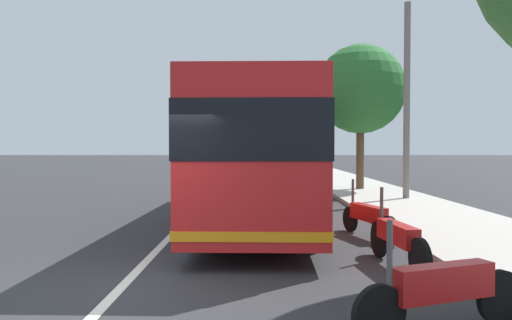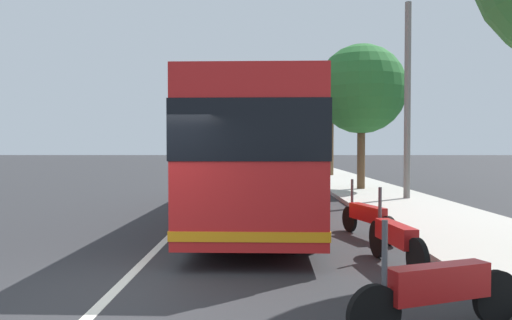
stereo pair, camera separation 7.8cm
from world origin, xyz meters
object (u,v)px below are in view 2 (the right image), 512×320
(coach_bus, at_px, (259,151))
(utility_pole, at_px, (407,103))
(motorcycle_angled, at_px, (395,239))
(car_behind_bus, at_px, (257,167))
(car_ahead_same_lane, at_px, (262,162))
(motorcycle_nearest_curb, at_px, (367,217))
(car_far_distant, at_px, (207,162))
(roadside_tree_far_block, at_px, (332,96))
(roadside_tree_mid_block, at_px, (361,89))
(motorcycle_by_tree, at_px, (438,290))
(car_oncoming, at_px, (222,158))

(coach_bus, height_order, utility_pole, utility_pole)
(motorcycle_angled, relative_size, car_behind_bus, 0.57)
(motorcycle_angled, relative_size, car_ahead_same_lane, 0.51)
(motorcycle_nearest_curb, xyz_separation_m, car_behind_bus, (20.29, 2.51, 0.27))
(coach_bus, height_order, car_far_distant, coach_bus)
(coach_bus, height_order, car_ahead_same_lane, coach_bus)
(roadside_tree_far_block, relative_size, utility_pole, 0.99)
(car_ahead_same_lane, relative_size, roadside_tree_mid_block, 0.70)
(car_ahead_same_lane, relative_size, roadside_tree_far_block, 0.63)
(motorcycle_angled, height_order, utility_pole, utility_pole)
(coach_bus, distance_m, motorcycle_by_tree, 8.53)
(coach_bus, relative_size, car_ahead_same_lane, 2.60)
(roadside_tree_far_block, distance_m, utility_pole, 14.36)
(utility_pole, bearing_deg, coach_bus, 128.12)
(motorcycle_angled, distance_m, car_far_distant, 33.90)
(coach_bus, distance_m, motorcycle_angled, 6.02)
(coach_bus, xyz_separation_m, utility_pole, (4.21, -5.36, 1.72))
(motorcycle_angled, xyz_separation_m, car_ahead_same_lane, (35.15, 2.02, 0.17))
(motorcycle_nearest_curb, height_order, utility_pole, utility_pole)
(motorcycle_by_tree, bearing_deg, motorcycle_nearest_curb, -115.50)
(motorcycle_by_tree, xyz_separation_m, roadside_tree_far_block, (26.64, -2.83, 4.85))
(roadside_tree_far_block, bearing_deg, motorcycle_by_tree, 173.94)
(car_far_distant, relative_size, roadside_tree_far_block, 0.63)
(motorcycle_angled, xyz_separation_m, car_behind_bus, (22.96, 2.37, 0.25))
(coach_bus, xyz_separation_m, car_behind_bus, (17.55, 0.13, -1.14))
(motorcycle_nearest_curb, bearing_deg, car_oncoming, -9.06)
(motorcycle_nearest_curb, relative_size, car_far_distant, 0.48)
(motorcycle_by_tree, xyz_separation_m, car_far_distant, (36.02, 6.32, 0.19))
(motorcycle_angled, bearing_deg, roadside_tree_mid_block, -16.07)
(car_ahead_same_lane, bearing_deg, roadside_tree_mid_block, -166.22)
(car_oncoming, height_order, utility_pole, utility_pole)
(coach_bus, xyz_separation_m, motorcycle_nearest_curb, (-2.74, -2.38, -1.41))
(coach_bus, distance_m, car_behind_bus, 17.59)
(motorcycle_angled, distance_m, utility_pole, 10.58)
(car_ahead_same_lane, height_order, utility_pole, utility_pole)
(motorcycle_angled, relative_size, car_far_distant, 0.51)
(motorcycle_angled, distance_m, motorcycle_nearest_curb, 2.68)
(motorcycle_by_tree, distance_m, car_ahead_same_lane, 37.96)
(coach_bus, height_order, car_oncoming, coach_bus)
(roadside_tree_far_block, bearing_deg, car_ahead_same_lane, 21.87)
(motorcycle_nearest_curb, distance_m, roadside_tree_mid_block, 11.87)
(coach_bus, distance_m, roadside_tree_mid_block, 9.74)
(car_ahead_same_lane, distance_m, car_behind_bus, 12.19)
(roadside_tree_mid_block, relative_size, roadside_tree_far_block, 0.91)
(car_ahead_same_lane, xyz_separation_m, car_behind_bus, (-12.19, 0.35, 0.08))
(car_behind_bus, distance_m, roadside_tree_far_block, 6.76)
(coach_bus, xyz_separation_m, car_ahead_same_lane, (29.74, -0.22, -1.22))
(car_behind_bus, distance_m, utility_pole, 14.71)
(motorcycle_by_tree, xyz_separation_m, car_oncoming, (51.84, 6.30, 0.24))
(motorcycle_by_tree, distance_m, utility_pole, 13.24)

